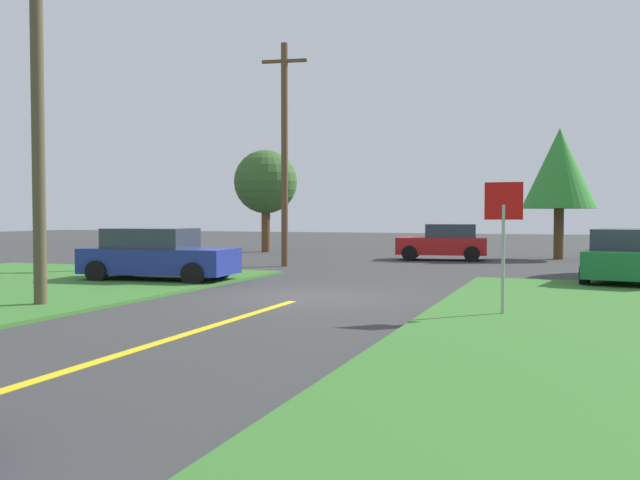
% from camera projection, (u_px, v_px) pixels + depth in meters
% --- Properties ---
extents(ground_plane, '(120.00, 120.00, 0.00)m').
position_uv_depth(ground_plane, '(308.00, 297.00, 16.68)').
color(ground_plane, '#373737').
extents(lane_stripe_center, '(0.20, 14.00, 0.01)m').
position_uv_depth(lane_stripe_center, '(94.00, 363.00, 9.19)').
color(lane_stripe_center, yellow).
rests_on(lane_stripe_center, ground).
extents(stop_sign, '(0.74, 0.07, 2.66)m').
position_uv_depth(stop_sign, '(504.00, 223.00, 13.25)').
color(stop_sign, '#9EA0A8').
rests_on(stop_sign, ground).
extents(car_on_crossroad, '(2.75, 4.69, 1.62)m').
position_uv_depth(car_on_crossroad, '(628.00, 256.00, 19.80)').
color(car_on_crossroad, '#196B33').
rests_on(car_on_crossroad, ground).
extents(car_approaching_junction, '(4.16, 2.47, 1.62)m').
position_uv_depth(car_approaching_junction, '(444.00, 242.00, 30.35)').
color(car_approaching_junction, red).
rests_on(car_approaching_junction, ground).
extents(parked_car_near_building, '(4.73, 2.36, 1.62)m').
position_uv_depth(parked_car_near_building, '(157.00, 255.00, 20.44)').
color(parked_car_near_building, navy).
rests_on(parked_car_near_building, ground).
extents(utility_pole_near, '(1.78, 0.53, 8.02)m').
position_uv_depth(utility_pole_near, '(38.00, 117.00, 14.59)').
color(utility_pole_near, brown).
rests_on(utility_pole_near, ground).
extents(utility_pole_mid, '(1.80, 0.41, 8.75)m').
position_uv_depth(utility_pole_mid, '(285.00, 151.00, 26.52)').
color(utility_pole_mid, brown).
rests_on(utility_pole_mid, ground).
extents(oak_tree_left, '(3.33, 3.33, 5.99)m').
position_uv_depth(oak_tree_left, '(559.00, 169.00, 30.79)').
color(oak_tree_left, brown).
rests_on(oak_tree_left, ground).
extents(pine_tree_center, '(3.48, 3.48, 5.60)m').
position_uv_depth(pine_tree_center, '(266.00, 182.00, 37.08)').
color(pine_tree_center, brown).
rests_on(pine_tree_center, ground).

